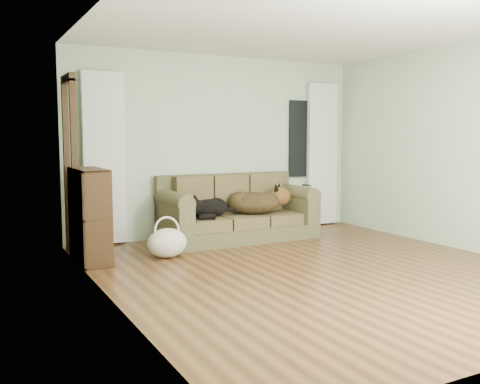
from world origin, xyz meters
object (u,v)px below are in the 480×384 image
sofa (238,207)px  dog_black_lab (207,208)px  bookshelf (90,219)px  dog_shepherd (256,204)px  tote_bag (167,244)px

sofa → dog_black_lab: (-0.49, -0.01, 0.03)m
sofa → bookshelf: 2.17m
dog_black_lab → dog_shepherd: dog_shepherd is taller
sofa → dog_black_lab: bearing=-178.3°
dog_black_lab → tote_bag: dog_black_lab is taller
bookshelf → dog_shepherd: bearing=5.7°
sofa → bookshelf: size_ratio=1.98×
sofa → dog_black_lab: sofa is taller
tote_bag → sofa: bearing=25.7°
tote_bag → bookshelf: bookshelf is taller
dog_shepherd → tote_bag: dog_shepherd is taller
dog_shepherd → dog_black_lab: bearing=27.6°
sofa → dog_shepherd: 0.28m
tote_bag → bookshelf: size_ratio=0.45×
dog_black_lab → bookshelf: bookshelf is taller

